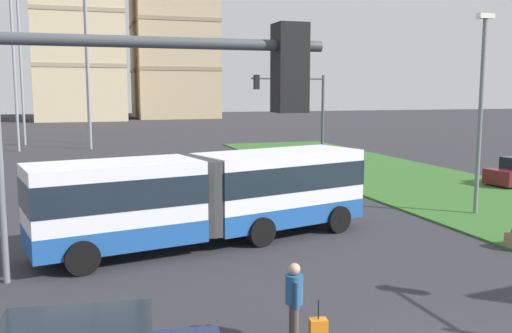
{
  "coord_description": "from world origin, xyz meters",
  "views": [
    {
      "loc": [
        -6.44,
        -7.82,
        5.16
      ],
      "look_at": [
        0.16,
        13.18,
        2.2
      ],
      "focal_mm": 39.36,
      "sensor_mm": 36.0,
      "label": 1
    }
  ],
  "objects_px": {
    "car_white_van": "(91,180)",
    "traffic_light_far_right": "(300,108)",
    "traffic_light_near_left": "(84,236)",
    "pedestrian_crossing": "(294,299)",
    "apartment_tower_westcentre": "(78,16)",
    "articulated_bus": "(209,195)",
    "rolling_suitcase": "(318,332)",
    "streetlight_median": "(481,106)"
  },
  "relations": [
    {
      "from": "car_white_van",
      "to": "pedestrian_crossing",
      "type": "bearing_deg",
      "value": -79.07
    },
    {
      "from": "traffic_light_far_right",
      "to": "apartment_tower_westcentre",
      "type": "height_order",
      "value": "apartment_tower_westcentre"
    },
    {
      "from": "rolling_suitcase",
      "to": "traffic_light_near_left",
      "type": "relative_size",
      "value": 0.17
    },
    {
      "from": "articulated_bus",
      "to": "apartment_tower_westcentre",
      "type": "distance_m",
      "value": 90.51
    },
    {
      "from": "articulated_bus",
      "to": "traffic_light_far_right",
      "type": "bearing_deg",
      "value": 55.58
    },
    {
      "from": "streetlight_median",
      "to": "articulated_bus",
      "type": "bearing_deg",
      "value": -175.38
    },
    {
      "from": "apartment_tower_westcentre",
      "to": "car_white_van",
      "type": "bearing_deg",
      "value": -90.03
    },
    {
      "from": "apartment_tower_westcentre",
      "to": "pedestrian_crossing",
      "type": "bearing_deg",
      "value": -87.9
    },
    {
      "from": "articulated_bus",
      "to": "traffic_light_far_right",
      "type": "distance_m",
      "value": 14.18
    },
    {
      "from": "pedestrian_crossing",
      "to": "traffic_light_near_left",
      "type": "xyz_separation_m",
      "value": [
        -4.0,
        -5.31,
        2.95
      ]
    },
    {
      "from": "car_white_van",
      "to": "traffic_light_far_right",
      "type": "distance_m",
      "value": 12.13
    },
    {
      "from": "articulated_bus",
      "to": "apartment_tower_westcentre",
      "type": "relative_size",
      "value": 0.33
    },
    {
      "from": "articulated_bus",
      "to": "traffic_light_far_right",
      "type": "height_order",
      "value": "traffic_light_far_right"
    },
    {
      "from": "car_white_van",
      "to": "rolling_suitcase",
      "type": "height_order",
      "value": "car_white_van"
    },
    {
      "from": "apartment_tower_westcentre",
      "to": "traffic_light_far_right",
      "type": "bearing_deg",
      "value": -81.52
    },
    {
      "from": "car_white_van",
      "to": "streetlight_median",
      "type": "bearing_deg",
      "value": -31.81
    },
    {
      "from": "pedestrian_crossing",
      "to": "apartment_tower_westcentre",
      "type": "distance_m",
      "value": 98.66
    },
    {
      "from": "car_white_van",
      "to": "streetlight_median",
      "type": "xyz_separation_m",
      "value": [
        15.32,
        -9.5,
        3.81
      ]
    },
    {
      "from": "articulated_bus",
      "to": "traffic_light_near_left",
      "type": "relative_size",
      "value": 2.08
    },
    {
      "from": "articulated_bus",
      "to": "streetlight_median",
      "type": "height_order",
      "value": "streetlight_median"
    },
    {
      "from": "articulated_bus",
      "to": "traffic_light_near_left",
      "type": "bearing_deg",
      "value": -106.9
    },
    {
      "from": "rolling_suitcase",
      "to": "car_white_van",
      "type": "bearing_deg",
      "value": 102.13
    },
    {
      "from": "apartment_tower_westcentre",
      "to": "traffic_light_near_left",
      "type": "bearing_deg",
      "value": -90.25
    },
    {
      "from": "articulated_bus",
      "to": "rolling_suitcase",
      "type": "relative_size",
      "value": 12.39
    },
    {
      "from": "car_white_van",
      "to": "apartment_tower_westcentre",
      "type": "distance_m",
      "value": 80.39
    },
    {
      "from": "rolling_suitcase",
      "to": "apartment_tower_westcentre",
      "type": "relative_size",
      "value": 0.03
    },
    {
      "from": "traffic_light_near_left",
      "to": "traffic_light_far_right",
      "type": "relative_size",
      "value": 0.95
    },
    {
      "from": "rolling_suitcase",
      "to": "traffic_light_far_right",
      "type": "bearing_deg",
      "value": 69.26
    },
    {
      "from": "car_white_van",
      "to": "traffic_light_far_right",
      "type": "bearing_deg",
      "value": 5.25
    },
    {
      "from": "rolling_suitcase",
      "to": "articulated_bus",
      "type": "bearing_deg",
      "value": 92.4
    },
    {
      "from": "traffic_light_near_left",
      "to": "car_white_van",
      "type": "bearing_deg",
      "value": 89.03
    },
    {
      "from": "car_white_van",
      "to": "pedestrian_crossing",
      "type": "distance_m",
      "value": 18.97
    },
    {
      "from": "traffic_light_near_left",
      "to": "pedestrian_crossing",
      "type": "bearing_deg",
      "value": 53.01
    },
    {
      "from": "articulated_bus",
      "to": "traffic_light_far_right",
      "type": "xyz_separation_m",
      "value": [
        7.88,
        11.5,
        2.55
      ]
    },
    {
      "from": "traffic_light_near_left",
      "to": "streetlight_median",
      "type": "distance_m",
      "value": 21.35
    },
    {
      "from": "car_white_van",
      "to": "traffic_light_far_right",
      "type": "height_order",
      "value": "traffic_light_far_right"
    },
    {
      "from": "traffic_light_near_left",
      "to": "streetlight_median",
      "type": "xyz_separation_m",
      "value": [
        15.72,
        14.43,
        0.62
      ]
    },
    {
      "from": "rolling_suitcase",
      "to": "traffic_light_far_right",
      "type": "height_order",
      "value": "traffic_light_far_right"
    },
    {
      "from": "car_white_van",
      "to": "rolling_suitcase",
      "type": "relative_size",
      "value": 4.67
    },
    {
      "from": "car_white_van",
      "to": "apartment_tower_westcentre",
      "type": "relative_size",
      "value": 0.12
    },
    {
      "from": "traffic_light_near_left",
      "to": "apartment_tower_westcentre",
      "type": "xyz_separation_m",
      "value": [
        0.44,
        102.37,
        14.43
      ]
    },
    {
      "from": "articulated_bus",
      "to": "pedestrian_crossing",
      "type": "bearing_deg",
      "value": -90.69
    }
  ]
}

